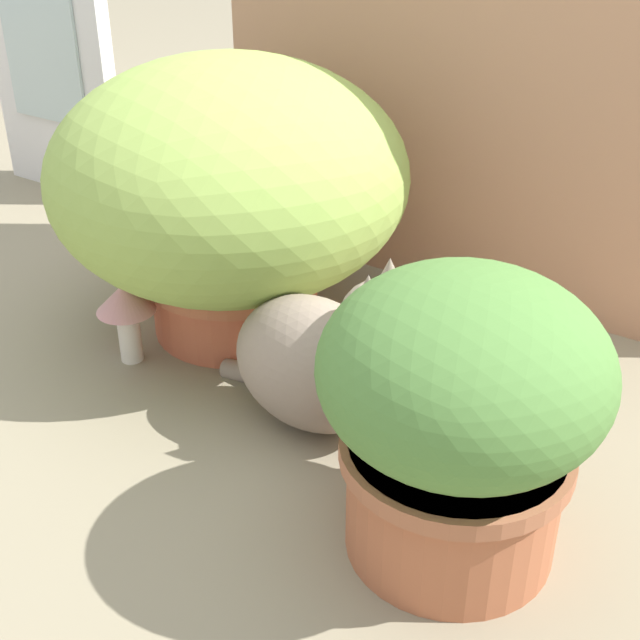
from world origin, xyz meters
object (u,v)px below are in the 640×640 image
cat (322,361)px  mushroom_ornament_pink (126,306)px  grass_planter (230,186)px  mushroom_ornament_red (263,309)px  leafy_planter (460,410)px

cat → mushroom_ornament_pink: size_ratio=2.48×
cat → grass_planter: bearing=150.0°
cat → mushroom_ornament_pink: (-0.39, -0.02, -0.01)m
grass_planter → mushroom_ornament_red: (0.11, -0.06, -0.18)m
leafy_planter → cat: 0.32m
cat → mushroom_ornament_pink: bearing=-177.1°
leafy_planter → cat: (-0.28, 0.12, -0.09)m
cat → mushroom_ornament_red: (-0.20, 0.12, -0.02)m
grass_planter → leafy_planter: 0.66m
leafy_planter → mushroom_ornament_pink: bearing=171.2°
leafy_planter → mushroom_ornament_red: (-0.48, 0.24, -0.12)m
grass_planter → mushroom_ornament_pink: (-0.08, -0.20, -0.17)m
leafy_planter → mushroom_ornament_pink: (-0.67, 0.10, -0.11)m
leafy_planter → mushroom_ornament_pink: size_ratio=2.59×
grass_planter → leafy_planter: grass_planter is taller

